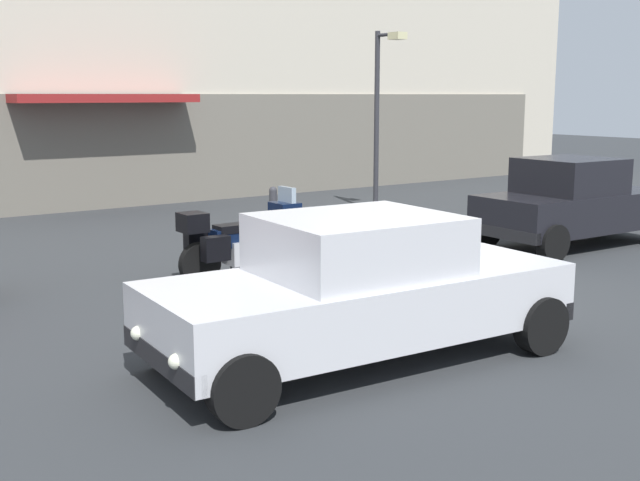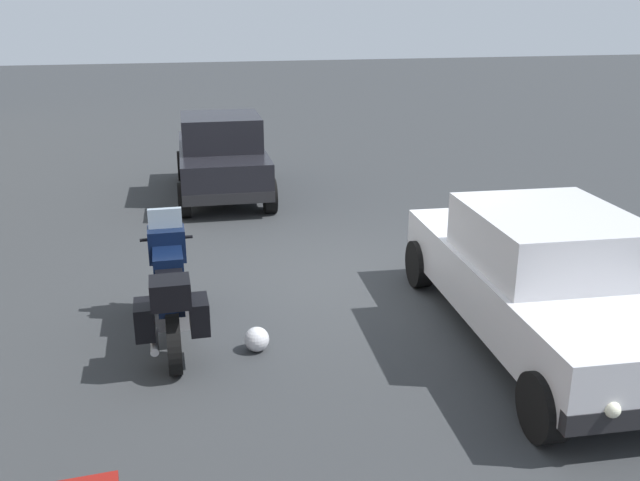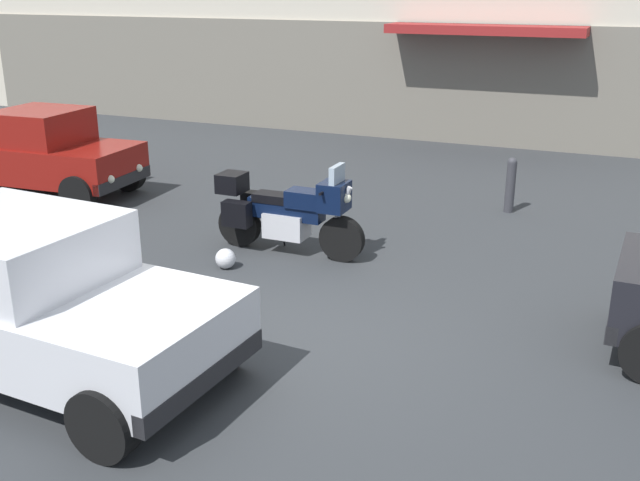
{
  "view_description": "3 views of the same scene",
  "coord_description": "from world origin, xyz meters",
  "views": [
    {
      "loc": [
        -7.28,
        -7.93,
        2.78
      ],
      "look_at": [
        -1.07,
        0.77,
        0.83
      ],
      "focal_mm": 44.85,
      "sensor_mm": 36.0,
      "label": 1
    },
    {
      "loc": [
        -8.66,
        2.49,
        3.67
      ],
      "look_at": [
        -0.25,
        0.52,
        0.72
      ],
      "focal_mm": 38.82,
      "sensor_mm": 36.0,
      "label": 2
    },
    {
      "loc": [
        3.18,
        -6.59,
        3.69
      ],
      "look_at": [
        -0.09,
        1.0,
        0.82
      ],
      "focal_mm": 41.75,
      "sensor_mm": 36.0,
      "label": 3
    }
  ],
  "objects": [
    {
      "name": "ground_plane",
      "position": [
        0.0,
        0.0,
        0.0
      ],
      "size": [
        80.0,
        80.0,
        0.0
      ],
      "primitive_type": "plane",
      "color": "#2D3033"
    },
    {
      "name": "motorcycle",
      "position": [
        -1.26,
        2.5,
        0.62
      ],
      "size": [
        2.26,
        0.76,
        1.36
      ],
      "rotation": [
        0.0,
        0.0,
        -0.0
      ],
      "color": "black",
      "rests_on": "ground"
    },
    {
      "name": "helmet",
      "position": [
        -1.75,
        1.59,
        0.14
      ],
      "size": [
        0.28,
        0.28,
        0.28
      ],
      "primitive_type": "sphere",
      "color": "silver",
      "rests_on": "ground"
    },
    {
      "name": "car_hatchback_near",
      "position": [
        5.04,
        1.3,
        0.81
      ],
      "size": [
        3.92,
        1.9,
        1.64
      ],
      "rotation": [
        0.0,
        0.0,
        -0.03
      ],
      "color": "black",
      "rests_on": "ground"
    },
    {
      "name": "car_sedan_far",
      "position": [
        -2.24,
        -1.58,
        0.78
      ],
      "size": [
        4.66,
        2.16,
        1.56
      ],
      "rotation": [
        0.0,
        0.0,
        3.08
      ],
      "color": "silver",
      "rests_on": "ground"
    },
    {
      "name": "streetlamp_curbside",
      "position": [
        4.87,
        6.65,
        2.62
      ],
      "size": [
        0.28,
        0.94,
        4.23
      ],
      "color": "#2D2D33",
      "rests_on": "ground"
    },
    {
      "name": "bollard_curbside",
      "position": [
        1.33,
        5.8,
        0.5
      ],
      "size": [
        0.16,
        0.16,
        0.94
      ],
      "color": "#333338",
      "rests_on": "ground"
    }
  ]
}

